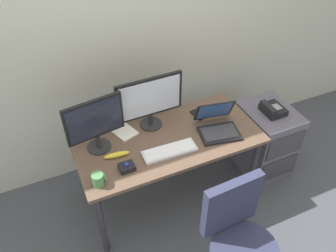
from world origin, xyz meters
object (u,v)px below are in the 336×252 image
monitor_main (150,100)px  banana (117,155)px  file_cabinet (264,139)px  desk_phone (272,109)px  keyboard (170,151)px  paper_notepad (124,131)px  monitor_side (95,122)px  trackball_mouse (127,167)px  cell_phone (198,115)px  office_chair (238,248)px  coffee_mug (99,180)px  laptop (217,125)px

monitor_main → banana: 0.49m
file_cabinet → desk_phone: bearing=-116.8°
keyboard → paper_notepad: (-0.24, 0.36, -0.01)m
banana → monitor_side: bearing=121.5°
trackball_mouse → paper_notepad: trackball_mouse is taller
file_cabinet → keyboard: size_ratio=1.63×
desk_phone → paper_notepad: (-1.27, 0.25, 0.01)m
monitor_side → cell_phone: size_ratio=3.07×
trackball_mouse → office_chair: bearing=-55.4°
keyboard → cell_phone: keyboard is taller
coffee_mug → paper_notepad: size_ratio=0.45×
desk_phone → banana: desk_phone is taller
file_cabinet → trackball_mouse: (-1.38, -0.16, 0.40)m
desk_phone → office_chair: office_chair is taller
cell_phone → monitor_side: bearing=172.9°
paper_notepad → cell_phone: (0.64, -0.06, -0.00)m
cell_phone → keyboard: bearing=-152.4°
monitor_side → coffee_mug: bearing=-105.5°
desk_phone → trackball_mouse: size_ratio=1.82×
banana → office_chair: bearing=-58.8°
monitor_main → banana: (-0.36, -0.24, -0.23)m
keyboard → coffee_mug: size_ratio=4.43×
monitor_side → laptop: monitor_side is taller
desk_phone → keyboard: desk_phone is taller
monitor_side → coffee_mug: monitor_side is taller
laptop → trackball_mouse: (-0.79, -0.10, -0.03)m
keyboard → coffee_mug: 0.57m
office_chair → cell_phone: size_ratio=6.75×
monitor_main → cell_phone: bearing=-6.4°
paper_notepad → banana: (-0.13, -0.25, 0.01)m
laptop → paper_notepad: size_ratio=1.75×
keyboard → file_cabinet: bearing=7.2°
cell_phone → banana: bearing=-175.9°
monitor_side → office_chair: bearing=-58.7°
paper_notepad → file_cabinet: bearing=-10.2°
office_chair → trackball_mouse: 0.92m
coffee_mug → paper_notepad: bearing=54.1°
file_cabinet → paper_notepad: (-1.27, 0.23, 0.38)m
file_cabinet → monitor_main: (-1.04, 0.22, 0.63)m
keyboard → banana: (-0.37, 0.11, 0.01)m
monitor_main → office_chair: bearing=-81.7°
desk_phone → keyboard: (-1.03, -0.12, 0.02)m
file_cabinet → desk_phone: desk_phone is taller
laptop → paper_notepad: 0.75m
trackball_mouse → banana: bearing=100.7°
desk_phone → cell_phone: desk_phone is taller
desk_phone → laptop: bearing=-176.0°
desk_phone → office_chair: 1.26m
desk_phone → trackball_mouse: (-1.37, -0.14, 0.03)m
monitor_main → coffee_mug: monitor_main is taller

